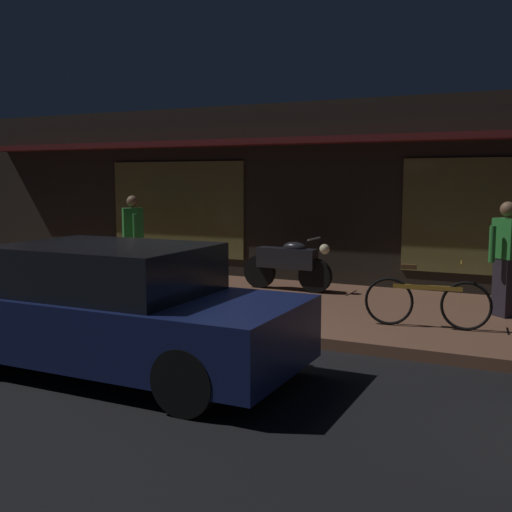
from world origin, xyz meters
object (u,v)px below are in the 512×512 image
at_px(person_bystander, 506,257).
at_px(parked_car_far, 116,309).
at_px(bicycle_parked, 427,302).
at_px(motorcycle, 289,263).
at_px(person_photographer, 133,236).

distance_m(person_bystander, parked_car_far, 5.58).
distance_m(bicycle_parked, parked_car_far, 4.10).
bearing_deg(motorcycle, person_photographer, -173.23).
xyz_separation_m(bicycle_parked, person_photographer, (-5.88, 1.44, 0.52)).
relative_size(motorcycle, parked_car_far, 0.42).
distance_m(motorcycle, parked_car_far, 4.75).
relative_size(bicycle_parked, person_bystander, 0.99).
height_order(motorcycle, person_bystander, person_bystander).
bearing_deg(parked_car_far, bicycle_parked, 45.85).
bearing_deg(person_bystander, motorcycle, 170.38).
relative_size(person_photographer, parked_car_far, 0.41).
bearing_deg(person_photographer, parked_car_far, -55.37).
relative_size(motorcycle, person_photographer, 1.02).
bearing_deg(bicycle_parked, person_photographer, 166.22).
relative_size(person_photographer, person_bystander, 1.00).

